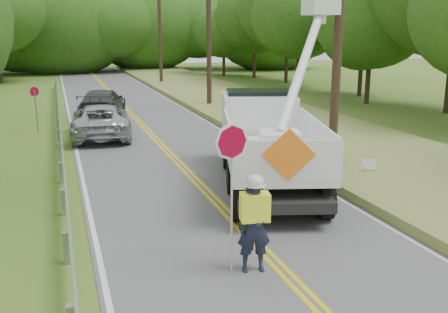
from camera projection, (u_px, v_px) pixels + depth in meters
name	position (u px, v px, depth m)	size (l,w,h in m)	color
road	(163.00, 147.00, 20.97)	(7.20, 96.00, 0.03)	#565558
guardrail	(61.00, 136.00, 20.45)	(0.18, 48.00, 0.77)	gray
utility_poles	(251.00, 19.00, 24.01)	(1.60, 43.30, 10.00)	black
tall_grass_verge	(316.00, 133.00, 23.11)	(7.00, 96.00, 0.30)	olive
treeline_right	(366.00, 8.00, 33.81)	(12.70, 51.58, 11.93)	#332319
treeline_horizon	(92.00, 24.00, 58.71)	(57.34, 15.40, 12.36)	#254F11
flagger	(254.00, 220.00, 9.91)	(1.17, 0.55, 3.02)	#191E33
bucket_truck	(268.00, 128.00, 16.42)	(5.04, 7.99, 7.33)	black
suv_silver	(101.00, 120.00, 22.86)	(2.48, 5.38, 1.50)	#B5B7BC
suv_darkgrey	(102.00, 103.00, 28.26)	(2.14, 5.27, 1.53)	#3A3C41
stop_sign_permanent	(35.00, 103.00, 23.64)	(0.41, 0.27, 2.19)	gray
yard_sign	(369.00, 165.00, 16.29)	(0.48, 0.14, 0.70)	white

